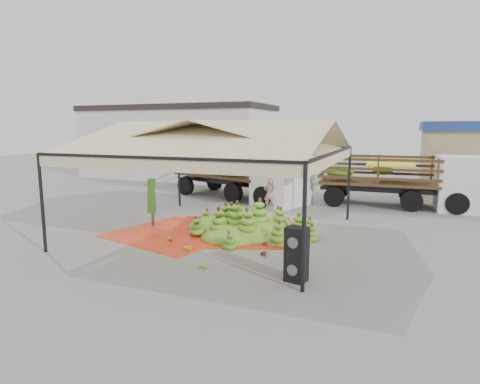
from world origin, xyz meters
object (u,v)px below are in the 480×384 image
at_px(speaker_stack, 297,254).
at_px(truck_left, 243,169).
at_px(vendor, 270,194).
at_px(truck_right, 405,175).
at_px(banana_heap, 249,219).

xyz_separation_m(speaker_stack, truck_left, (-5.52, 10.37, 0.94)).
distance_m(vendor, truck_left, 3.21).
relative_size(speaker_stack, vendor, 0.93).
distance_m(truck_left, truck_right, 7.99).
height_order(speaker_stack, vendor, vendor).
height_order(truck_left, truck_right, truck_left).
relative_size(vendor, truck_left, 0.18).
distance_m(banana_heap, truck_right, 9.10).
bearing_deg(truck_right, speaker_stack, -104.53).
height_order(banana_heap, vendor, vendor).
height_order(banana_heap, truck_left, truck_left).
xyz_separation_m(speaker_stack, vendor, (-3.34, 8.18, 0.05)).
bearing_deg(banana_heap, truck_right, 55.67).
distance_m(vendor, truck_right, 6.58).
bearing_deg(speaker_stack, banana_heap, 137.56).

